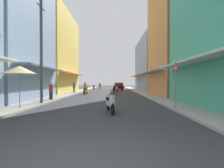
# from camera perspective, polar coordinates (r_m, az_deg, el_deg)

# --- Properties ---
(ground_plane) EXTENTS (112.64, 112.64, 0.00)m
(ground_plane) POSITION_cam_1_polar(r_m,az_deg,el_deg) (24.70, -1.27, -3.00)
(ground_plane) COLOR #38383A
(sidewalk_left) EXTENTS (1.72, 59.20, 0.12)m
(sidewalk_left) POSITION_cam_1_polar(r_m,az_deg,el_deg) (25.32, -12.41, -2.79)
(sidewalk_left) COLOR #9E9991
(sidewalk_left) RESTS_ON ground
(sidewalk_right) EXTENTS (1.72, 59.20, 0.12)m
(sidewalk_right) POSITION_cam_1_polar(r_m,az_deg,el_deg) (25.03, 9.99, -2.82)
(sidewalk_right) COLOR #ADA89E
(sidewalk_right) RESTS_ON ground
(building_left_mid) EXTENTS (7.05, 8.69, 15.89)m
(building_left_mid) POSITION_cam_1_polar(r_m,az_deg,el_deg) (18.70, -32.32, 20.45)
(building_left_mid) COLOR #8CA5CC
(building_left_mid) RESTS_ON ground
(building_left_far) EXTENTS (7.05, 12.23, 11.92)m
(building_left_far) POSITION_cam_1_polar(r_m,az_deg,el_deg) (27.88, -19.73, 9.66)
(building_left_far) COLOR #EFD159
(building_left_far) RESTS_ON ground
(building_right_mid) EXTENTS (7.05, 9.10, 17.99)m
(building_right_mid) POSITION_cam_1_polar(r_m,az_deg,el_deg) (23.22, 21.86, 19.22)
(building_right_mid) COLOR #D88C4C
(building_right_mid) RESTS_ON ground
(building_right_far) EXTENTS (7.05, 13.76, 9.57)m
(building_right_far) POSITION_cam_1_polar(r_m,az_deg,el_deg) (33.61, 14.30, 6.12)
(building_right_far) COLOR #8CA5CC
(building_right_far) RESTS_ON ground
(motorbike_green) EXTENTS (0.55, 1.81, 1.58)m
(motorbike_green) POSITION_cam_1_polar(r_m,az_deg,el_deg) (39.83, -4.04, -0.59)
(motorbike_green) COLOR black
(motorbike_green) RESTS_ON ground
(motorbike_black) EXTENTS (0.55, 1.81, 0.96)m
(motorbike_black) POSITION_cam_1_polar(r_m,az_deg,el_deg) (24.17, 0.68, -1.88)
(motorbike_black) COLOR black
(motorbike_black) RESTS_ON ground
(motorbike_white) EXTENTS (0.62, 1.79, 0.96)m
(motorbike_white) POSITION_cam_1_polar(r_m,az_deg,el_deg) (8.79, -0.54, -6.37)
(motorbike_white) COLOR black
(motorbike_white) RESTS_ON ground
(motorbike_silver) EXTENTS (0.55, 1.81, 0.96)m
(motorbike_silver) POSITION_cam_1_polar(r_m,az_deg,el_deg) (28.21, 1.59, -1.52)
(motorbike_silver) COLOR black
(motorbike_silver) RESTS_ON ground
(motorbike_blue) EXTENTS (0.55, 1.81, 0.96)m
(motorbike_blue) POSITION_cam_1_polar(r_m,az_deg,el_deg) (34.61, -6.08, -1.11)
(motorbike_blue) COLOR black
(motorbike_blue) RESTS_ON ground
(motorbike_orange) EXTENTS (0.55, 1.81, 1.58)m
(motorbike_orange) POSITION_cam_1_polar(r_m,az_deg,el_deg) (21.57, -8.85, -1.67)
(motorbike_orange) COLOR black
(motorbike_orange) RESTS_ON ground
(parked_car) EXTENTS (1.97, 4.19, 1.45)m
(parked_car) POSITION_cam_1_polar(r_m,az_deg,el_deg) (34.18, 2.17, -0.74)
(parked_car) COLOR #8C0000
(parked_car) RESTS_ON ground
(pedestrian_midway) EXTENTS (0.34, 0.34, 1.63)m
(pedestrian_midway) POSITION_cam_1_polar(r_m,az_deg,el_deg) (15.08, -19.71, -2.28)
(pedestrian_midway) COLOR #262628
(pedestrian_midway) RESTS_ON ground
(pedestrian_far) EXTENTS (0.34, 0.34, 1.66)m
(pedestrian_far) POSITION_cam_1_polar(r_m,az_deg,el_deg) (24.40, -12.57, -1.10)
(pedestrian_far) COLOR #598C59
(pedestrian_far) RESTS_ON ground
(vendor_umbrella) EXTENTS (1.82, 1.82, 2.50)m
(vendor_umbrella) POSITION_cam_1_polar(r_m,az_deg,el_deg) (10.89, -28.49, 4.19)
(vendor_umbrella) COLOR #99999E
(vendor_umbrella) RESTS_ON ground
(utility_pole) EXTENTS (0.20, 1.20, 7.37)m
(utility_pole) POSITION_cam_1_polar(r_m,az_deg,el_deg) (13.05, -22.54, 10.25)
(utility_pole) COLOR #4C4C4F
(utility_pole) RESTS_ON ground
(street_sign_no_entry) EXTENTS (0.07, 0.60, 2.65)m
(street_sign_no_entry) POSITION_cam_1_polar(r_m,az_deg,el_deg) (10.05, 20.41, 1.40)
(street_sign_no_entry) COLOR gray
(street_sign_no_entry) RESTS_ON ground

